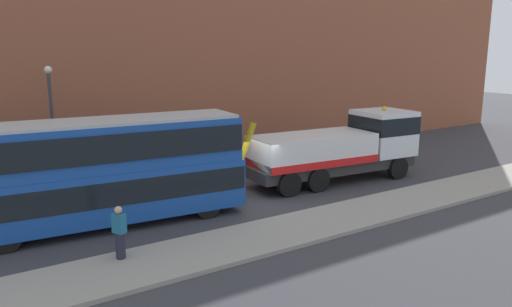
{
  "coord_description": "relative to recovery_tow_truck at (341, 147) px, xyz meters",
  "views": [
    {
      "loc": [
        -11.08,
        -17.84,
        6.63
      ],
      "look_at": [
        0.68,
        0.23,
        2.0
      ],
      "focal_mm": 34.56,
      "sensor_mm": 36.0,
      "label": 1
    }
  ],
  "objects": [
    {
      "name": "pedestrian_onlooker",
      "position": [
        -12.55,
        -3.59,
        -0.77
      ],
      "size": [
        0.42,
        0.48,
        1.71
      ],
      "rotation": [
        0.0,
        0.0,
        0.49
      ],
      "color": "#232333",
      "rests_on": "near_kerb"
    },
    {
      "name": "ground_plane",
      "position": [
        -5.79,
        -0.19,
        -1.76
      ],
      "size": [
        120.0,
        120.0,
        0.0
      ],
      "primitive_type": "plane",
      "color": "#38383D"
    },
    {
      "name": "street_lamp",
      "position": [
        -12.43,
        6.21,
        1.71
      ],
      "size": [
        0.36,
        0.36,
        5.83
      ],
      "color": "#38383D",
      "rests_on": "ground_plane"
    },
    {
      "name": "building_facade",
      "position": [
        -5.79,
        8.4,
        6.31
      ],
      "size": [
        60.0,
        1.5,
        16.0
      ],
      "color": "#935138",
      "rests_on": "ground_plane"
    },
    {
      "name": "near_kerb",
      "position": [
        -5.79,
        -4.39,
        -1.68
      ],
      "size": [
        60.0,
        2.8,
        0.15
      ],
      "primitive_type": "cube",
      "color": "gray",
      "rests_on": "ground_plane"
    },
    {
      "name": "double_decker_bus",
      "position": [
        -12.1,
        0.04,
        0.47
      ],
      "size": [
        11.18,
        3.46,
        4.06
      ],
      "rotation": [
        0.0,
        0.0,
        -0.08
      ],
      "color": "#19479E",
      "rests_on": "ground_plane"
    },
    {
      "name": "recovery_tow_truck",
      "position": [
        0.0,
        0.0,
        0.0
      ],
      "size": [
        10.23,
        3.38,
        3.67
      ],
      "rotation": [
        0.0,
        0.0,
        -0.08
      ],
      "color": "#2D2D2D",
      "rests_on": "ground_plane"
    }
  ]
}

